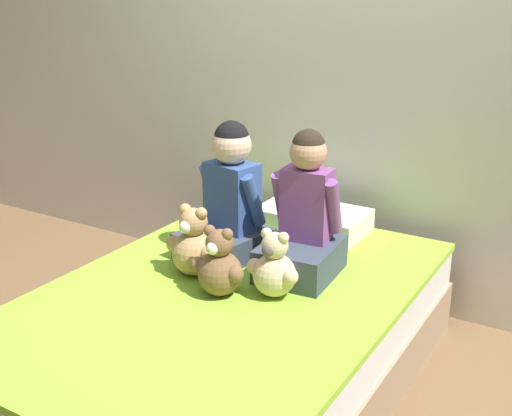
# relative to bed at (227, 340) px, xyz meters

# --- Properties ---
(ground_plane) EXTENTS (14.00, 14.00, 0.00)m
(ground_plane) POSITION_rel_bed_xyz_m (0.00, 0.00, -0.23)
(ground_plane) COLOR brown
(wall_behind_bed) EXTENTS (8.00, 0.06, 2.50)m
(wall_behind_bed) POSITION_rel_bed_xyz_m (0.00, 1.13, 1.02)
(wall_behind_bed) COLOR silver
(wall_behind_bed) RESTS_ON ground_plane
(bed) EXTENTS (1.34, 1.96, 0.46)m
(bed) POSITION_rel_bed_xyz_m (0.00, 0.00, 0.00)
(bed) COLOR #997F60
(bed) RESTS_ON ground_plane
(child_on_left) EXTENTS (0.38, 0.42, 0.61)m
(child_on_left) POSITION_rel_bed_xyz_m (-0.19, 0.32, 0.48)
(child_on_left) COLOR #384251
(child_on_left) RESTS_ON bed
(child_on_right) EXTENTS (0.32, 0.39, 0.62)m
(child_on_right) POSITION_rel_bed_xyz_m (0.19, 0.31, 0.46)
(child_on_right) COLOR #384251
(child_on_right) RESTS_ON bed
(teddy_bear_held_by_left_child) EXTENTS (0.26, 0.19, 0.31)m
(teddy_bear_held_by_left_child) POSITION_rel_bed_xyz_m (-0.20, 0.06, 0.36)
(teddy_bear_held_by_left_child) COLOR tan
(teddy_bear_held_by_left_child) RESTS_ON bed
(teddy_bear_held_by_right_child) EXTENTS (0.23, 0.17, 0.28)m
(teddy_bear_held_by_right_child) POSITION_rel_bed_xyz_m (0.19, 0.06, 0.35)
(teddy_bear_held_by_right_child) COLOR #D1B78E
(teddy_bear_held_by_right_child) RESTS_ON bed
(teddy_bear_between_children) EXTENTS (0.24, 0.18, 0.28)m
(teddy_bear_between_children) POSITION_rel_bed_xyz_m (-0.00, -0.04, 0.35)
(teddy_bear_between_children) COLOR brown
(teddy_bear_between_children) RESTS_ON bed
(pillow_at_headboard) EXTENTS (0.53, 0.33, 0.11)m
(pillow_at_headboard) POSITION_rel_bed_xyz_m (0.00, 0.79, 0.28)
(pillow_at_headboard) COLOR silver
(pillow_at_headboard) RESTS_ON bed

